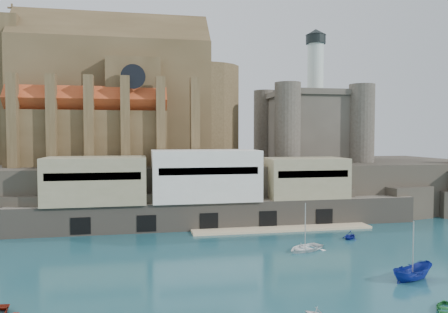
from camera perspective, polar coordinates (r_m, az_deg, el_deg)
ground at (r=56.39m, az=11.66°, el=-13.25°), size 300.00×300.00×0.00m
promontory at (r=92.35m, az=2.11°, el=-3.81°), size 100.00×36.00×10.00m
quay at (r=74.45m, az=-2.56°, el=-4.52°), size 70.00×12.00×13.05m
church at (r=92.11m, az=-13.01°, el=6.82°), size 47.00×25.93×30.51m
castle_keep at (r=98.36m, az=11.19°, el=4.35°), size 21.20×21.20×29.30m
boat_2 at (r=52.55m, az=23.39°, el=-14.62°), size 2.64×2.60×5.48m
boat_6 at (r=61.37m, az=10.54°, el=-11.91°), size 3.05×4.22×5.81m
boat_7 at (r=69.11m, az=16.10°, el=-10.31°), size 2.90×3.07×3.06m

